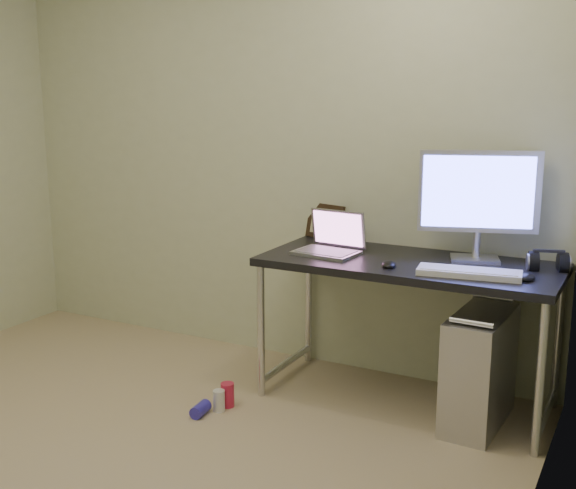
{
  "coord_description": "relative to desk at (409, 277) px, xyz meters",
  "views": [
    {
      "loc": [
        2.09,
        -1.95,
        1.59
      ],
      "look_at": [
        0.51,
        1.08,
        0.85
      ],
      "focal_mm": 45.0,
      "sensor_mm": 36.0,
      "label": 1
    }
  ],
  "objects": [
    {
      "name": "can_blue",
      "position": [
        -0.84,
        -0.63,
        -0.63
      ],
      "size": [
        0.07,
        0.12,
        0.06
      ],
      "primitive_type": "cylinder",
      "rotation": [
        1.57,
        0.0,
        0.1
      ],
      "color": "#352CC3",
      "rests_on": "ground"
    },
    {
      "name": "desk",
      "position": [
        0.0,
        0.0,
        0.0
      ],
      "size": [
        1.47,
        0.64,
        0.75
      ],
      "color": "black",
      "rests_on": "ground"
    },
    {
      "name": "can_red",
      "position": [
        -0.78,
        -0.48,
        -0.6
      ],
      "size": [
        0.07,
        0.07,
        0.13
      ],
      "primitive_type": "cylinder",
      "rotation": [
        0.0,
        0.0,
        -0.08
      ],
      "color": "#C82146",
      "rests_on": "ground"
    },
    {
      "name": "picture_frame",
      "position": [
        -0.6,
        0.3,
        0.18
      ],
      "size": [
        0.26,
        0.13,
        0.2
      ],
      "primitive_type": "cube",
      "rotation": [
        -0.21,
        0.0,
        -0.27
      ],
      "color": "black",
      "rests_on": "desk"
    },
    {
      "name": "laptop",
      "position": [
        -0.42,
        -0.02,
        0.14
      ],
      "size": [
        0.34,
        0.29,
        0.22
      ],
      "rotation": [
        0.0,
        0.0,
        -0.1
      ],
      "color": "silver",
      "rests_on": "desk"
    },
    {
      "name": "webcam",
      "position": [
        -0.38,
        0.29,
        0.16
      ],
      "size": [
        0.04,
        0.03,
        0.11
      ],
      "rotation": [
        0.0,
        0.0,
        0.09
      ],
      "color": "silver",
      "rests_on": "desk"
    },
    {
      "name": "tower_computer",
      "position": [
        0.39,
        -0.08,
        -0.39
      ],
      "size": [
        0.26,
        0.54,
        0.59
      ],
      "rotation": [
        0.0,
        0.0,
        -0.05
      ],
      "color": "#B8B7BD",
      "rests_on": "ground"
    },
    {
      "name": "cable_b",
      "position": [
        0.43,
        0.25,
        -0.28
      ],
      "size": [
        0.02,
        0.11,
        0.71
      ],
      "primitive_type": "cylinder",
      "rotation": [
        0.14,
        0.0,
        0.09
      ],
      "color": "black",
      "rests_on": "ground"
    },
    {
      "name": "cable_a",
      "position": [
        0.34,
        0.27,
        -0.26
      ],
      "size": [
        0.01,
        0.16,
        0.69
      ],
      "primitive_type": "cylinder",
      "rotation": [
        0.21,
        0.0,
        0.0
      ],
      "color": "black",
      "rests_on": "ground"
    },
    {
      "name": "headphones",
      "position": [
        0.64,
        0.13,
        0.12
      ],
      "size": [
        0.21,
        0.12,
        0.12
      ],
      "rotation": [
        0.0,
        0.0,
        0.3
      ],
      "color": "black",
      "rests_on": "desk"
    },
    {
      "name": "wall_right",
      "position": [
        0.74,
        -1.43,
        0.59
      ],
      "size": [
        0.02,
        3.5,
        2.5
      ],
      "primitive_type": "cube",
      "color": "beige",
      "rests_on": "ground"
    },
    {
      "name": "mouse_left",
      "position": [
        -0.05,
        -0.17,
        0.1
      ],
      "size": [
        0.1,
        0.12,
        0.04
      ],
      "primitive_type": "ellipsoid",
      "rotation": [
        0.0,
        0.0,
        0.28
      ],
      "color": "black",
      "rests_on": "desk"
    },
    {
      "name": "floor",
      "position": [
        -1.01,
        -1.43,
        -0.66
      ],
      "size": [
        3.5,
        3.5,
        0.0
      ],
      "primitive_type": "plane",
      "color": "tan",
      "rests_on": "ground"
    },
    {
      "name": "can_white",
      "position": [
        -0.79,
        -0.55,
        -0.61
      ],
      "size": [
        0.07,
        0.07,
        0.11
      ],
      "primitive_type": "cylinder",
      "rotation": [
        0.0,
        0.0,
        -0.11
      ],
      "color": "silver",
      "rests_on": "ground"
    },
    {
      "name": "monitor",
      "position": [
        0.29,
        0.16,
        0.41
      ],
      "size": [
        0.57,
        0.23,
        0.55
      ],
      "rotation": [
        0.0,
        0.0,
        0.31
      ],
      "color": "silver",
      "rests_on": "desk"
    },
    {
      "name": "keyboard",
      "position": [
        0.34,
        -0.15,
        0.1
      ],
      "size": [
        0.48,
        0.22,
        0.03
      ],
      "primitive_type": "cube",
      "rotation": [
        0.0,
        0.0,
        0.15
      ],
      "color": "white",
      "rests_on": "desk"
    },
    {
      "name": "mouse_right",
      "position": [
        0.58,
        -0.11,
        0.1
      ],
      "size": [
        0.08,
        0.12,
        0.04
      ],
      "primitive_type": "ellipsoid",
      "rotation": [
        0.0,
        0.0,
        -0.06
      ],
      "color": "black",
      "rests_on": "desk"
    },
    {
      "name": "wall_back",
      "position": [
        -1.01,
        0.32,
        0.59
      ],
      "size": [
        3.5,
        0.02,
        2.5
      ],
      "primitive_type": "cube",
      "color": "beige",
      "rests_on": "ground"
    }
  ]
}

